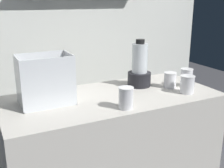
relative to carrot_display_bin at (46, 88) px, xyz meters
name	(u,v)px	position (x,y,z in m)	size (l,w,h in m)	color
counter	(112,157)	(0.41, -0.05, -0.54)	(1.40, 0.64, 0.90)	beige
back_wall_unit	(72,28)	(0.41, 0.71, 0.27)	(2.60, 0.24, 2.50)	silver
carrot_display_bin	(46,88)	(0.00, 0.00, 0.00)	(0.31, 0.21, 0.30)	white
blender_pitcher	(139,69)	(0.68, 0.06, 0.03)	(0.17, 0.17, 0.33)	black
juice_cup_orange_far_left	(126,99)	(0.38, -0.28, -0.04)	(0.09, 0.09, 0.13)	white
juice_cup_pomegranate_left	(170,81)	(0.86, -0.07, -0.05)	(0.09, 0.09, 0.11)	white
juice_cup_orange_middle	(187,85)	(0.88, -0.22, -0.04)	(0.09, 0.09, 0.12)	white
juice_cup_mango_right	(186,79)	(0.98, -0.10, -0.04)	(0.09, 0.09, 0.13)	white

